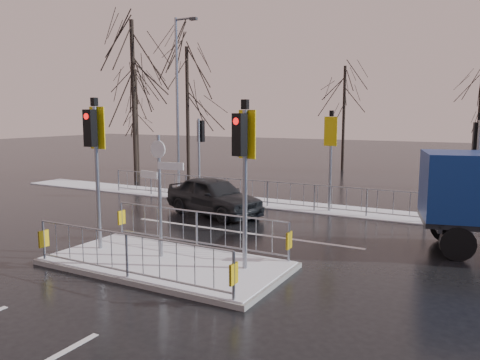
% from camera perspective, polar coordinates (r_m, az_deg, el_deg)
% --- Properties ---
extents(ground, '(120.00, 120.00, 0.00)m').
position_cam_1_polar(ground, '(11.91, -9.00, -10.29)').
color(ground, black).
rests_on(ground, ground).
extents(snow_verge, '(30.00, 2.00, 0.04)m').
position_cam_1_polar(snow_verge, '(19.22, 6.81, -3.16)').
color(snow_verge, white).
rests_on(snow_verge, ground).
extents(lane_markings, '(8.00, 11.38, 0.01)m').
position_cam_1_polar(lane_markings, '(11.66, -10.02, -10.70)').
color(lane_markings, silver).
rests_on(lane_markings, ground).
extents(traffic_island, '(6.00, 3.04, 4.15)m').
position_cam_1_polar(traffic_island, '(11.81, -9.06, -8.47)').
color(traffic_island, slate).
rests_on(traffic_island, ground).
extents(far_kerb_fixtures, '(18.00, 0.65, 3.83)m').
position_cam_1_polar(far_kerb_fixtures, '(18.48, 7.12, -0.47)').
color(far_kerb_fixtures, gray).
rests_on(far_kerb_fixtures, ground).
extents(car_far_lane, '(4.48, 2.84, 1.42)m').
position_cam_1_polar(car_far_lane, '(17.46, -3.23, -1.95)').
color(car_far_lane, black).
rests_on(car_far_lane, ground).
extents(tree_near_a, '(4.75, 4.75, 8.97)m').
position_cam_1_polar(tree_near_a, '(26.60, -12.93, 12.95)').
color(tree_near_a, black).
rests_on(tree_near_a, ground).
extents(tree_near_b, '(4.00, 4.00, 7.55)m').
position_cam_1_polar(tree_near_b, '(26.17, -6.45, 11.06)').
color(tree_near_b, black).
rests_on(tree_near_b, ground).
extents(tree_near_c, '(3.50, 3.50, 6.61)m').
position_cam_1_polar(tree_near_c, '(29.70, -12.53, 9.31)').
color(tree_near_c, black).
rests_on(tree_near_c, ground).
extents(tree_far_a, '(3.75, 3.75, 7.08)m').
position_cam_1_polar(tree_far_a, '(32.22, 12.60, 9.76)').
color(tree_far_a, black).
rests_on(tree_far_a, ground).
extents(tree_far_b, '(3.25, 3.25, 6.14)m').
position_cam_1_polar(tree_far_b, '(32.95, 27.18, 7.92)').
color(tree_far_b, black).
rests_on(tree_far_b, ground).
extents(street_lamp_left, '(1.25, 0.18, 8.20)m').
position_cam_1_polar(street_lamp_left, '(22.79, -7.53, 9.86)').
color(street_lamp_left, gray).
rests_on(street_lamp_left, ground).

